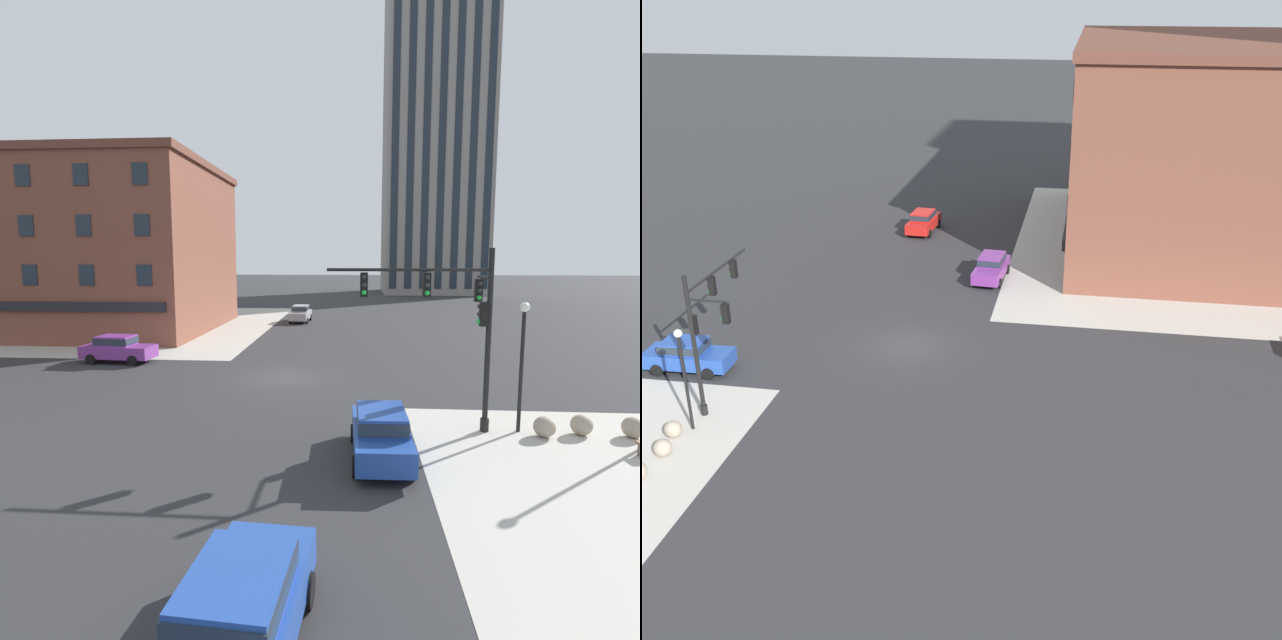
{
  "view_description": "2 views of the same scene",
  "coord_description": "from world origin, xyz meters",
  "views": [
    {
      "loc": [
        3.83,
        -25.39,
        6.48
      ],
      "look_at": [
        1.87,
        1.65,
        2.98
      ],
      "focal_mm": 27.02,
      "sensor_mm": 36.0,
      "label": 1
    },
    {
      "loc": [
        37.61,
        9.42,
        18.6
      ],
      "look_at": [
        2.39,
        3.43,
        2.82
      ],
      "focal_mm": 43.93,
      "sensor_mm": 36.0,
      "label": 2
    }
  ],
  "objects": [
    {
      "name": "street_lamp_corner_near",
      "position": [
        10.0,
        -7.49,
        3.11
      ],
      "size": [
        0.36,
        0.36,
        4.89
      ],
      "color": "black",
      "rests_on": "ground"
    },
    {
      "name": "car_cross_eastbound",
      "position": [
        -1.68,
        23.1,
        0.92
      ],
      "size": [
        2.04,
        4.47,
        1.68
      ],
      "color": "#99999E",
      "rests_on": "ground"
    },
    {
      "name": "car_main_northbound_far",
      "position": [
        -10.9,
        3.15,
        0.92
      ],
      "size": [
        4.52,
        2.15,
        1.68
      ],
      "color": "#7A3389",
      "rests_on": "ground"
    },
    {
      "name": "car_main_northbound_near",
      "position": [
        4.71,
        -10.38,
        0.92
      ],
      "size": [
        1.97,
        4.44,
        1.68
      ],
      "color": "#23479E",
      "rests_on": "ground"
    },
    {
      "name": "car_main_southbound_far",
      "position": [
        2.05,
        -18.51,
        0.92
      ],
      "size": [
        2.13,
        4.52,
        1.68
      ],
      "color": "#23479E",
      "rests_on": "ground"
    },
    {
      "name": "ground_plane",
      "position": [
        0.0,
        0.0,
        0.0
      ],
      "size": [
        320.0,
        320.0,
        0.0
      ],
      "primitive_type": "plane",
      "color": "#2D2D30"
    },
    {
      "name": "bollard_sphere_curb_c",
      "position": [
        13.95,
        -7.83,
        0.39
      ],
      "size": [
        0.77,
        0.77,
        0.77
      ],
      "primitive_type": "sphere",
      "color": "gray",
      "rests_on": "ground"
    },
    {
      "name": "residential_tower_skyline_right",
      "position": [
        18.03,
        66.32,
        31.1
      ],
      "size": [
        18.31,
        15.97,
        62.16
      ],
      "color": "gray",
      "rests_on": "ground"
    },
    {
      "name": "traffic_signal_main",
      "position": [
        7.61,
        -7.35,
        4.35
      ],
      "size": [
        6.11,
        2.09,
        6.84
      ],
      "color": "black",
      "rests_on": "ground"
    },
    {
      "name": "bollard_sphere_curb_b",
      "position": [
        12.2,
        -7.69,
        0.39
      ],
      "size": [
        0.77,
        0.77,
        0.77
      ],
      "primitive_type": "sphere",
      "color": "gray",
      "rests_on": "ground"
    },
    {
      "name": "bollard_sphere_curb_a",
      "position": [
        10.76,
        -8.0,
        0.39
      ],
      "size": [
        0.77,
        0.77,
        0.77
      ],
      "primitive_type": "sphere",
      "color": "gray",
      "rests_on": "ground"
    },
    {
      "name": "storefront_block_near_corner",
      "position": [
        -21.83,
        17.08,
        7.33
      ],
      "size": [
        26.17,
        18.59,
        14.64
      ],
      "color": "brown",
      "rests_on": "ground"
    },
    {
      "name": "sidewalk_far_corner",
      "position": [
        -20.0,
        20.0,
        0.0
      ],
      "size": [
        32.0,
        32.0,
        0.02
      ],
      "primitive_type": "cube",
      "color": "#B7B2A8",
      "rests_on": "ground"
    }
  ]
}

